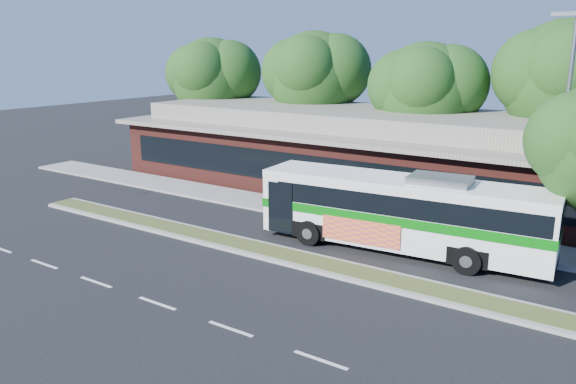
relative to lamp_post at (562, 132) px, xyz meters
name	(u,v)px	position (x,y,z in m)	size (l,w,h in m)	color
ground	(253,256)	(-9.56, -6.00, -4.90)	(120.00, 120.00, 0.00)	black
median_strip	(262,250)	(-9.56, -5.40, -4.83)	(26.00, 1.10, 0.15)	#3E4F21
sidewalk	(334,215)	(-9.56, 0.40, -4.84)	(44.00, 2.60, 0.12)	gray
parking_lot	(135,163)	(-27.56, 4.00, -4.90)	(14.00, 12.00, 0.01)	black
plaza_building	(391,153)	(-9.56, 6.99, -2.77)	(33.20, 11.20, 4.45)	#54201A
lamp_post	(562,132)	(0.00, 0.00, 0.00)	(0.93, 0.18, 9.07)	slate
tree_bg_a	(218,77)	(-24.15, 9.14, 0.97)	(6.47, 5.80, 8.63)	black
tree_bg_b	(321,75)	(-16.13, 10.14, 1.24)	(6.69, 6.00, 9.00)	black
tree_bg_c	(433,89)	(-8.16, 9.13, 0.69)	(6.24, 5.60, 8.26)	black
tree_bg_d	(574,77)	(-1.12, 10.15, 1.52)	(6.91, 6.20, 9.37)	black
transit_bus	(403,208)	(-5.02, -2.20, -3.12)	(11.54, 3.36, 3.20)	white
sedan	(154,159)	(-25.09, 3.49, -4.27)	(1.78, 4.39, 1.27)	#A5A7AC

